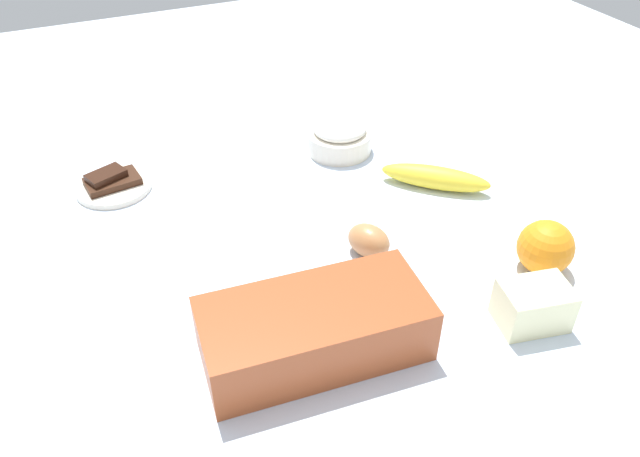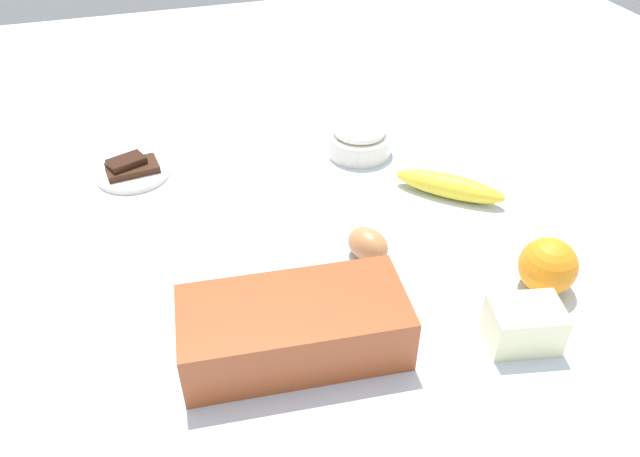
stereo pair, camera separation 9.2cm
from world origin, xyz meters
The scene contains 8 objects.
ground_plane centered at (0.00, 0.00, -0.01)m, with size 2.40×2.40×0.02m, color silver.
loaf_pan centered at (0.09, 0.18, 0.04)m, with size 0.29×0.15×0.08m.
flour_bowl centered at (-0.16, -0.26, 0.03)m, with size 0.12×0.12×0.07m.
banana centered at (-0.25, -0.07, 0.02)m, with size 0.19×0.04×0.04m, color yellow.
orange_fruit centered at (-0.28, 0.17, 0.04)m, with size 0.08×0.08×0.08m, color orange.
butter_block centered at (-0.19, 0.25, 0.03)m, with size 0.09×0.06×0.06m, color #F4EDB2.
egg_near_butter centered at (-0.06, 0.04, 0.02)m, with size 0.05×0.05×0.07m, color #B67B4A.
chocolate_plate centered at (0.26, -0.30, 0.01)m, with size 0.13×0.13×0.03m.
Camera 1 is at (0.30, 0.67, 0.61)m, focal length 34.61 mm.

